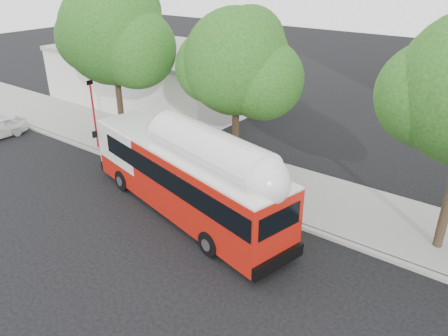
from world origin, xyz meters
name	(u,v)px	position (x,y,z in m)	size (l,w,h in m)	color
ground	(171,238)	(0.00, 0.00, 0.00)	(120.00, 120.00, 0.00)	black
sidewalk	(256,179)	(0.00, 6.50, 0.07)	(60.00, 5.00, 0.15)	gray
curb_strip	(227,199)	(0.00, 3.90, 0.07)	(60.00, 0.30, 0.15)	gray
red_curb_segment	(180,182)	(-3.00, 3.90, 0.08)	(10.00, 0.32, 0.16)	maroon
street_tree_left	(119,37)	(-8.53, 5.56, 6.60)	(6.67, 5.80, 9.74)	#2D2116
street_tree_mid	(244,67)	(-0.59, 6.06, 5.91)	(5.75, 5.00, 8.62)	#2D2116
low_commercial_bldg	(160,75)	(-14.00, 14.00, 2.15)	(16.20, 10.20, 4.25)	silver
transit_bus	(185,179)	(-0.81, 1.92, 1.71)	(12.51, 5.10, 3.65)	#B9170C
signal_pole	(94,115)	(-9.95, 4.28, 2.18)	(0.12, 0.40, 4.26)	red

